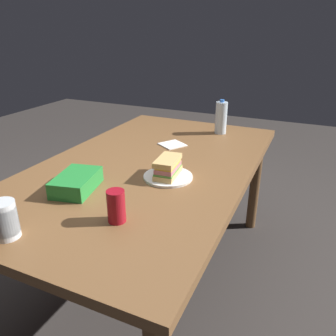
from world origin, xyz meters
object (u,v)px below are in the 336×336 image
(chip_bag, at_px, (77,182))
(water_bottle_tall, at_px, (221,118))
(paper_plate, at_px, (168,177))
(soda_can_red, at_px, (116,206))
(sandwich, at_px, (168,167))
(dining_table, at_px, (148,177))
(plastic_cup_stack, at_px, (5,220))

(chip_bag, distance_m, water_bottle_tall, 1.11)
(paper_plate, bearing_deg, soda_can_red, 177.90)
(paper_plate, height_order, sandwich, sandwich)
(dining_table, distance_m, plastic_cup_stack, 0.79)
(dining_table, height_order, paper_plate, paper_plate)
(dining_table, bearing_deg, paper_plate, -124.92)
(soda_can_red, height_order, water_bottle_tall, water_bottle_tall)
(paper_plate, bearing_deg, dining_table, 55.08)
(dining_table, relative_size, chip_bag, 7.64)
(water_bottle_tall, bearing_deg, paper_plate, 178.22)
(dining_table, height_order, plastic_cup_stack, plastic_cup_stack)
(dining_table, bearing_deg, sandwich, -124.45)
(paper_plate, distance_m, chip_bag, 0.41)
(soda_can_red, distance_m, chip_bag, 0.33)
(soda_can_red, bearing_deg, chip_bag, 64.03)
(chip_bag, relative_size, plastic_cup_stack, 1.76)
(plastic_cup_stack, bearing_deg, sandwich, -24.27)
(paper_plate, bearing_deg, plastic_cup_stack, 155.45)
(water_bottle_tall, bearing_deg, plastic_cup_stack, 167.38)
(paper_plate, bearing_deg, sandwich, 32.08)
(paper_plate, bearing_deg, chip_bag, 131.41)
(sandwich, relative_size, water_bottle_tall, 0.85)
(paper_plate, distance_m, plastic_cup_stack, 0.72)
(paper_plate, height_order, chip_bag, chip_bag)
(chip_bag, height_order, water_bottle_tall, water_bottle_tall)
(chip_bag, bearing_deg, soda_can_red, -128.57)
(water_bottle_tall, bearing_deg, sandwich, 178.05)
(dining_table, xyz_separation_m, chip_bag, (-0.39, 0.14, 0.11))
(chip_bag, height_order, plastic_cup_stack, plastic_cup_stack)
(water_bottle_tall, bearing_deg, chip_bag, 162.51)
(chip_bag, bearing_deg, paper_plate, -61.19)
(chip_bag, bearing_deg, sandwich, -60.62)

